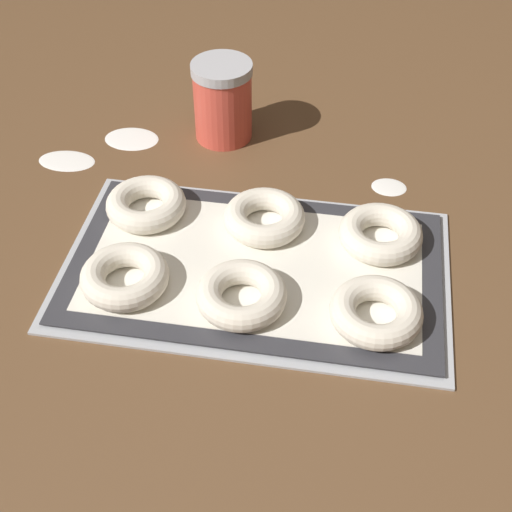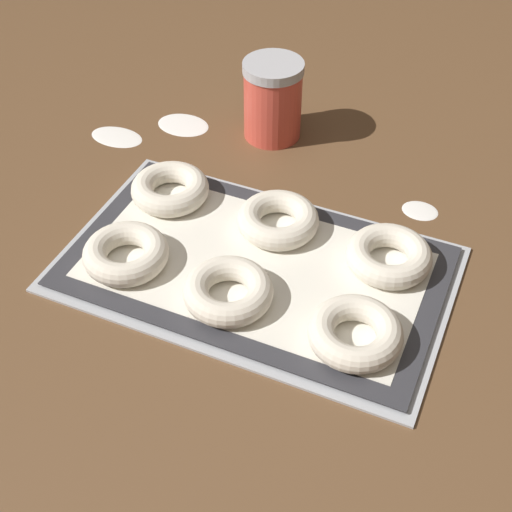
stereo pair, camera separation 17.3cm
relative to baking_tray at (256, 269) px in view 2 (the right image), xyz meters
name	(u,v)px [view 2 (the right image)]	position (x,y,z in m)	size (l,w,h in m)	color
ground_plane	(253,274)	(0.00, -0.01, 0.00)	(2.80, 2.80, 0.00)	brown
baking_tray	(256,269)	(0.00, 0.00, 0.00)	(0.53, 0.32, 0.01)	#B2B5BA
baking_mat	(256,266)	(0.00, 0.00, 0.01)	(0.50, 0.30, 0.00)	#333338
bagel_front_left	(126,253)	(-0.16, -0.07, 0.02)	(0.12, 0.12, 0.03)	silver
bagel_front_center	(228,291)	(-0.01, -0.07, 0.02)	(0.12, 0.12, 0.03)	silver
bagel_front_right	(355,333)	(0.16, -0.08, 0.02)	(0.12, 0.12, 0.03)	silver
bagel_back_left	(170,189)	(-0.18, 0.08, 0.02)	(0.12, 0.12, 0.03)	silver
bagel_back_center	(281,221)	(0.00, 0.08, 0.02)	(0.12, 0.12, 0.03)	silver
bagel_back_right	(389,256)	(0.16, 0.07, 0.02)	(0.12, 0.12, 0.03)	silver
flour_canister	(273,100)	(-0.11, 0.31, 0.06)	(0.10, 0.10, 0.13)	#DB4C3D
flour_patch_near	(117,136)	(-0.35, 0.20, 0.00)	(0.09, 0.06, 0.00)	white
flour_patch_far	(183,124)	(-0.26, 0.28, 0.00)	(0.09, 0.07, 0.00)	white
flour_patch_side	(420,210)	(0.18, 0.22, 0.00)	(0.05, 0.05, 0.00)	white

